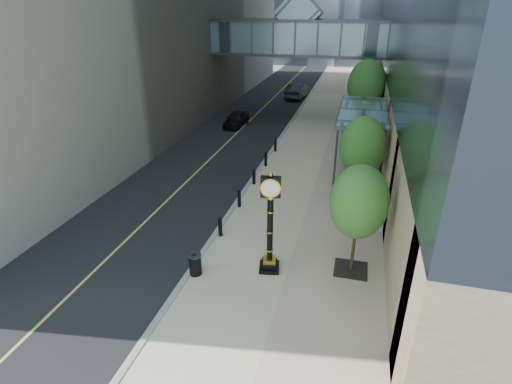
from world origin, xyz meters
TOP-DOWN VIEW (x-y plane):
  - ground at (0.00, 0.00)m, footprint 320.00×320.00m
  - road at (-7.00, 40.00)m, footprint 8.00×180.00m
  - sidewalk at (1.00, 40.00)m, footprint 8.00×180.00m
  - curb at (-3.00, 40.00)m, footprint 0.25×180.00m
  - skywalk at (-3.00, 28.00)m, footprint 17.00×4.20m
  - entrance_canopy at (3.48, 14.00)m, footprint 3.00×8.00m
  - bollard_row at (-2.70, 9.00)m, footprint 0.20×16.20m
  - street_trees at (3.60, 17.92)m, footprint 3.10×28.45m
  - street_clock at (0.22, 2.14)m, footprint 0.98×0.98m
  - trash_bin at (-2.70, 1.05)m, footprint 0.67×0.67m
  - pedestrian at (3.12, 13.55)m, footprint 0.78×0.66m
  - car_near at (-7.73, 23.11)m, footprint 1.72×3.95m
  - car_far at (-4.20, 36.58)m, footprint 2.32×5.37m

SIDE VIEW (x-z plane):
  - ground at x=0.00m, z-range 0.00..0.00m
  - road at x=-7.00m, z-range 0.00..0.02m
  - sidewalk at x=1.00m, z-range 0.00..0.06m
  - curb at x=-3.00m, z-range 0.00..0.07m
  - bollard_row at x=-2.70m, z-range 0.06..0.96m
  - trash_bin at x=-2.70m, z-range 0.06..0.96m
  - car_near at x=-7.73m, z-range 0.02..1.35m
  - car_far at x=-4.20m, z-range 0.02..1.74m
  - pedestrian at x=3.12m, z-range 0.06..1.89m
  - street_clock at x=0.22m, z-range -0.24..4.24m
  - street_trees at x=3.60m, z-range 0.55..6.91m
  - entrance_canopy at x=3.48m, z-range 2.00..6.38m
  - skywalk at x=-3.00m, z-range 4.81..10.61m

